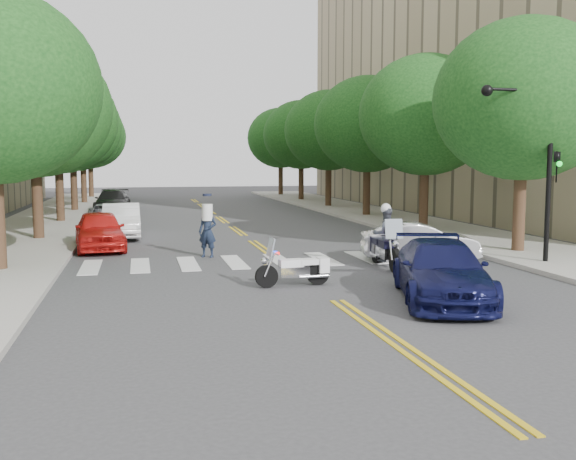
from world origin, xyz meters
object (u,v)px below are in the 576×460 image
object	(u,v)px
motorcycle_police	(385,239)
sedan_blue	(441,271)
officer_standing	(208,232)
motorcycle_parked	(299,269)
convertible	(420,242)

from	to	relation	value
motorcycle_police	sedan_blue	distance (m)	4.92
motorcycle_police	officer_standing	distance (m)	6.31
motorcycle_parked	convertible	size ratio (longest dim) A/B	0.53
convertible	sedan_blue	distance (m)	6.30
motorcycle_police	convertible	distance (m)	1.99
officer_standing	motorcycle_parked	bearing A→B (deg)	-42.36
motorcycle_police	sedan_blue	size ratio (longest dim) A/B	0.51
officer_standing	sedan_blue	bearing A→B (deg)	-30.26
motorcycle_parked	officer_standing	bearing A→B (deg)	13.55
motorcycle_police	motorcycle_parked	xyz separation A→B (m)	(-3.42, -2.36, -0.44)
motorcycle_police	sedan_blue	bearing A→B (deg)	87.95
motorcycle_parked	sedan_blue	size ratio (longest dim) A/B	0.42
motorcycle_parked	motorcycle_police	bearing A→B (deg)	-59.68
officer_standing	sedan_blue	size ratio (longest dim) A/B	0.36
motorcycle_police	motorcycle_parked	bearing A→B (deg)	38.17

